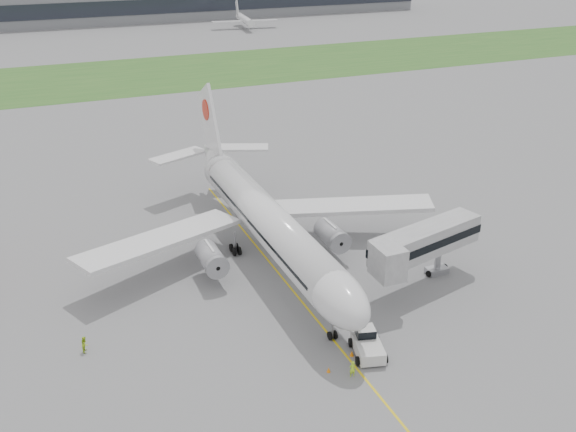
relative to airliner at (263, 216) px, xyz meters
name	(u,v)px	position (x,y,z in m)	size (l,w,h in m)	color
ground	(278,273)	(0.00, -4.87, -5.66)	(600.00, 600.00, 0.00)	slate
apron_markings	(294,292)	(0.00, -9.87, -5.66)	(70.00, 70.00, 0.04)	gold
grass_strip	(118,77)	(0.00, 115.13, -5.65)	(600.00, 50.00, 0.02)	#2A5921
terminal_building	(72,7)	(0.00, 225.00, 1.34)	(320.00, 22.30, 14.00)	gray
airliner	(263,216)	(0.00, 0.00, 0.00)	(48.13, 53.95, 17.88)	silver
pushback_tug	(367,343)	(2.18, -23.27, -4.58)	(4.04, 5.10, 2.35)	silver
jet_bridge	(420,244)	(13.98, -14.26, -0.01)	(16.21, 8.17, 7.64)	#AFB0B2
safety_cone_left	(329,370)	(-2.75, -24.58, -5.40)	(0.38, 0.38, 0.52)	orange
safety_cone_right	(352,353)	(0.50, -23.20, -5.37)	(0.42, 0.42, 0.58)	orange
ground_crew_near	(352,369)	(-0.95, -26.00, -4.79)	(0.63, 0.42, 1.73)	#ACE125
ground_crew_far	(85,344)	(-23.91, -12.09, -4.79)	(0.85, 0.66, 1.75)	#A3CD22
distant_aircraft_right	(245,29)	(62.85, 186.27, -5.66)	(26.82, 23.67, 10.26)	silver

